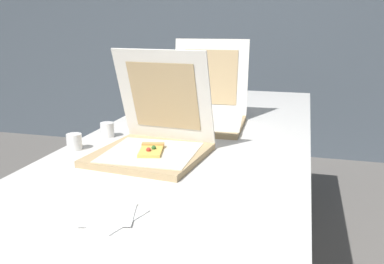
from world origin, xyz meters
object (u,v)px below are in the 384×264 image
cup_white_near_center (107,130)px  cup_white_near_left (74,142)px  cup_white_far (168,109)px  napkin_pile (108,215)px  pizza_box_middle (204,113)px  cup_white_mid (134,121)px  table (199,146)px  pizza_box_front (153,141)px

cup_white_near_center → cup_white_near_left: bearing=-101.0°
cup_white_far → cup_white_near_center: (-0.11, -0.45, 0.00)m
cup_white_near_left → napkin_pile: 0.57m
cup_white_far → napkin_pile: (0.21, -1.08, -0.03)m
pizza_box_middle → cup_white_mid: size_ratio=7.26×
cup_white_mid → cup_white_near_center: 0.17m
cup_white_far → cup_white_near_left: 0.65m
table → cup_white_mid: cup_white_mid is taller
cup_white_mid → cup_white_near_center: size_ratio=1.00×
cup_white_mid → napkin_pile: cup_white_mid is taller
table → cup_white_mid: bearing=171.2°
pizza_box_front → cup_white_near_center: (-0.26, 0.18, -0.02)m
pizza_box_front → pizza_box_middle: 0.48m
table → cup_white_far: size_ratio=40.52×
cup_white_mid → cup_white_far: (0.06, 0.28, 0.00)m
pizza_box_front → cup_white_mid: pizza_box_front is taller
table → cup_white_near_left: (-0.38, -0.31, 0.07)m
cup_white_near_left → napkin_pile: (0.35, -0.45, -0.03)m
pizza_box_front → cup_white_near_left: (-0.30, -0.01, -0.02)m
pizza_box_middle → cup_white_far: 0.26m
pizza_box_front → napkin_pile: bearing=-77.1°
cup_white_far → cup_white_near_left: (-0.14, -0.63, 0.00)m
pizza_box_front → cup_white_far: pizza_box_front is taller
napkin_pile → table: bearing=87.9°
cup_white_mid → cup_white_far: size_ratio=1.00×
pizza_box_middle → cup_white_near_center: 0.44m
pizza_box_front → pizza_box_middle: bearing=88.3°
table → pizza_box_middle: (-0.02, 0.18, 0.10)m
napkin_pile → pizza_box_middle: bearing=89.6°
pizza_box_middle → napkin_pile: bearing=-93.0°
cup_white_near_left → napkin_pile: bearing=-51.7°
pizza_box_front → cup_white_mid: (-0.22, 0.34, -0.02)m
pizza_box_middle → table: bearing=-85.8°
cup_white_near_center → table: bearing=19.4°
cup_white_mid → cup_white_near_left: same height
cup_white_near_center → pizza_box_front: bearing=-33.9°
table → cup_white_near_center: cup_white_near_center is taller
cup_white_mid → cup_white_far: 0.28m
pizza_box_middle → cup_white_far: (-0.22, 0.14, -0.02)m
table → cup_white_near_center: 0.37m
cup_white_far → cup_white_near_center: 0.46m
pizza_box_front → table: bearing=80.0°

